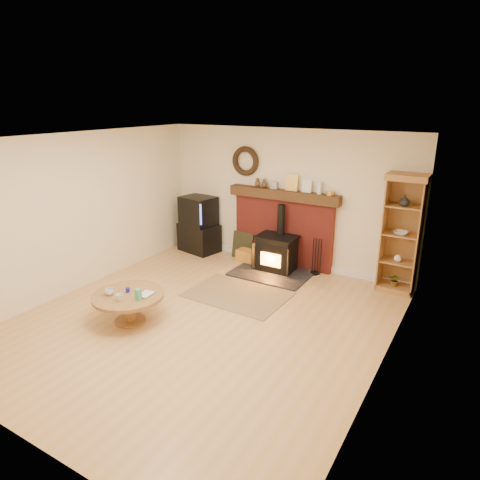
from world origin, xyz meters
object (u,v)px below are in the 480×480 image
Objects in this scene: tv_unit at (199,225)px; curio_cabinet at (401,234)px; wood_stove at (276,254)px; coffee_table at (128,299)px.

curio_cabinet reaches higher than tv_unit.
wood_stove reaches higher than coffee_table.
coffee_table is at bearing -72.70° from tv_unit.
tv_unit is (-1.91, 0.20, 0.23)m from wood_stove.
curio_cabinet reaches higher than wood_stove.
coffee_table is (0.94, -3.03, -0.21)m from tv_unit.
curio_cabinet is 1.94× the size of coffee_table.
curio_cabinet is (2.12, 0.29, 0.66)m from wood_stove.
coffee_table is (-3.09, -3.12, -0.64)m from curio_cabinet.
wood_stove is at bearing -5.93° from tv_unit.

